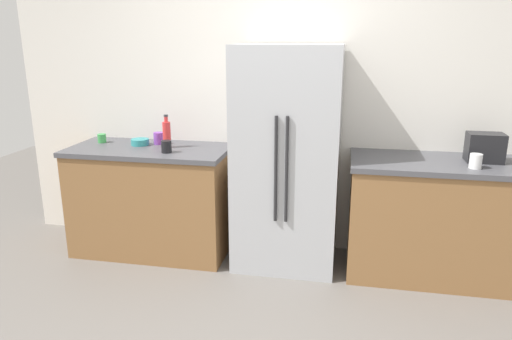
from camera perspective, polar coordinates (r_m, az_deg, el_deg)
kitchen_back_panel at (r=4.08m, az=2.88°, el=9.26°), size 4.74×0.10×2.73m
counter_left at (r=4.21m, az=-12.37°, el=-3.48°), size 1.35×0.67×0.93m
counter_right at (r=3.95m, az=21.19°, el=-5.53°), size 1.40×0.67×0.93m
refrigerator at (r=3.78m, az=3.75°, el=1.32°), size 0.81×0.65×1.77m
toaster at (r=3.90m, az=25.81°, el=2.44°), size 0.26×0.17×0.22m
bottle_a at (r=4.03m, az=-10.68°, el=4.30°), size 0.07×0.07×0.28m
cup_a at (r=4.19m, az=-11.64°, el=3.76°), size 0.08×0.08×0.10m
cup_b at (r=3.68m, az=24.90°, el=0.97°), size 0.08×0.08×0.10m
cup_c at (r=4.38m, az=-18.04°, el=3.65°), size 0.07×0.07×0.08m
cup_d at (r=3.87m, az=-10.73°, el=2.78°), size 0.08×0.08×0.10m
bowl_a at (r=4.19m, az=-13.77°, el=3.29°), size 0.15×0.15×0.05m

